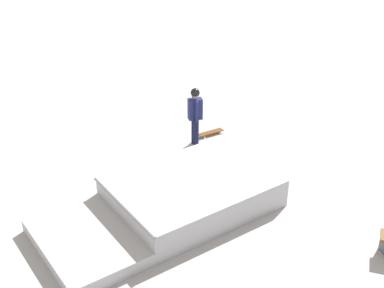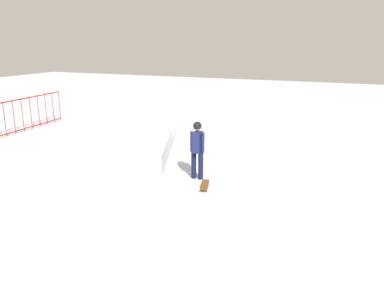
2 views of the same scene
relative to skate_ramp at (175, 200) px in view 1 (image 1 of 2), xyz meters
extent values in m
plane|color=#A8AAB2|center=(-1.38, -0.78, -0.32)|extent=(60.00, 60.00, 0.00)
cube|color=#B0B3BB|center=(-0.45, -0.17, 0.03)|extent=(4.29, 3.70, 0.70)
cube|color=#B0B3BB|center=(2.08, 0.78, -0.17)|extent=(2.60, 3.07, 0.30)
cylinder|color=gray|center=(1.24, 0.47, 0.38)|extent=(0.99, 2.46, 0.08)
cylinder|color=black|center=(-1.24, -3.09, 0.09)|extent=(0.15, 0.15, 0.82)
cylinder|color=black|center=(-1.24, -2.87, 0.09)|extent=(0.15, 0.15, 0.82)
cube|color=#191E4C|center=(-1.24, -2.98, 0.80)|extent=(0.38, 0.22, 0.60)
cylinder|color=#191E4C|center=(-1.24, -3.15, 0.80)|extent=(0.09, 0.09, 0.60)
cylinder|color=#191E4C|center=(-1.24, -2.80, 0.80)|extent=(0.09, 0.09, 0.60)
sphere|color=tan|center=(-1.24, -2.98, 1.25)|extent=(0.22, 0.22, 0.22)
sphere|color=black|center=(-1.24, -2.98, 1.28)|extent=(0.25, 0.25, 0.25)
cube|color=#593314|center=(-1.84, -3.45, -0.23)|extent=(0.82, 0.42, 0.02)
cylinder|color=silver|center=(-2.07, -3.64, -0.29)|extent=(0.06, 0.04, 0.06)
cylinder|color=silver|center=(-2.14, -3.42, -0.29)|extent=(0.06, 0.04, 0.06)
cylinder|color=silver|center=(-1.54, -3.48, -0.29)|extent=(0.06, 0.04, 0.06)
cylinder|color=silver|center=(-1.60, -3.26, -0.29)|extent=(0.06, 0.04, 0.06)
camera|label=1|loc=(2.03, 9.59, 6.88)|focal=48.95mm
camera|label=2|loc=(-11.35, -7.05, 3.67)|focal=36.31mm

